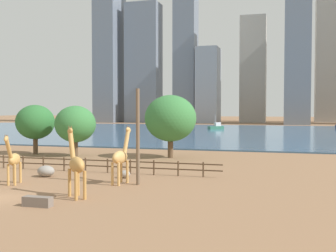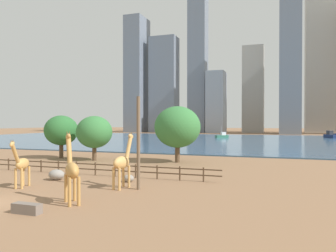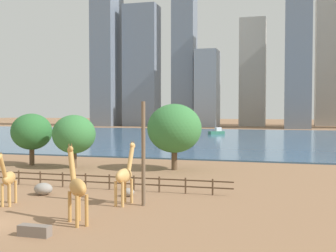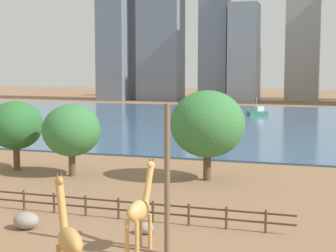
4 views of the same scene
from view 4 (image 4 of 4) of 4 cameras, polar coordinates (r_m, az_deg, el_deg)
The scene contains 16 objects.
ground_plane at distance 97.64m, azimuth 9.15°, elevation 0.60°, with size 400.00×400.00×0.00m, color #8C6647.
harbor_water at distance 94.68m, azimuth 8.87°, elevation 0.50°, with size 180.00×86.00×0.20m, color #3D6084.
giraffe_companion at distance 25.83m, azimuth -3.12°, elevation -9.23°, with size 1.03×2.80×4.54m.
giraffe_young at distance 21.40m, azimuth -10.92°, elevation -12.30°, with size 2.44×2.44×4.74m.
utility_pole at distance 24.98m, azimuth -0.09°, elevation -6.00°, with size 0.28×0.28×7.40m, color brown.
boulder_near_fence at distance 30.83m, azimuth -15.46°, elevation -10.07°, with size 1.49×1.28×0.96m, color gray.
boulder_by_pole at distance 28.95m, azimuth -2.56°, elevation -11.23°, with size 0.95×0.86×0.65m, color gray.
enclosure_fence at distance 32.92m, azimuth -10.12°, elevation -8.42°, with size 26.12×0.14×1.30m.
tree_left_large at distance 42.29m, azimuth 4.40°, elevation 0.22°, with size 6.13×6.13×7.46m.
tree_center_broad at distance 48.84m, azimuth -16.53°, elevation 0.06°, with size 4.90×4.90×6.33m.
tree_right_tall at distance 44.81m, azimuth -10.65°, elevation -0.50°, with size 4.97×4.97×6.20m.
boat_ferry at distance 107.36m, azimuth 9.92°, elevation 1.51°, with size 4.25×3.90×3.83m.
skyline_block_central at distance 170.29m, azimuth 14.76°, elevation 10.01°, with size 10.36×8.27×43.42m, color #ADA89E.
skyline_tower_short at distance 173.24m, azimuth -5.68°, elevation 12.87°, with size 9.19×14.48×60.11m, color slate.
skyline_block_wide at distance 169.25m, azimuth -0.81°, elevation 11.21°, with size 13.74×9.54×49.19m, color slate.
skyline_tower_far at distance 161.80m, azimuth 8.46°, elevation 7.98°, with size 8.65×11.11×29.99m, color #939EAD.
Camera 4 is at (14.76, -16.11, 8.83)m, focal length 55.00 mm.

